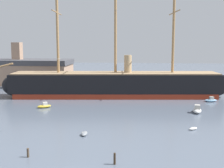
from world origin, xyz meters
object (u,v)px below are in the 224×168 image
object	(u,v)px
motorboat_far_right	(211,100)
motorboat_alongside_bow	(44,106)
dinghy_mid_right	(193,128)
seagull_in_flight	(59,59)
dockside_warehouse_left	(21,73)
dinghy_near_centre	(84,134)
tall_ship	(115,84)
motorboat_alongside_stern	(197,110)
sailboat_distant_centre	(127,91)
mooring_piling_left_pair	(28,153)
mooring_piling_right_pair	(115,159)

from	to	relation	value
motorboat_far_right	motorboat_alongside_bow	bearing A→B (deg)	-164.67
dinghy_mid_right	motorboat_alongside_bow	xyz separation A→B (m)	(-34.43, 15.52, 0.27)
seagull_in_flight	dockside_warehouse_left	bearing A→B (deg)	118.75
dockside_warehouse_left	dinghy_mid_right	bearing A→B (deg)	-43.08
dinghy_near_centre	motorboat_far_right	world-z (taller)	motorboat_far_right
dinghy_near_centre	tall_ship	bearing A→B (deg)	86.62
tall_ship	seagull_in_flight	distance (m)	38.65
dockside_warehouse_left	seagull_in_flight	bearing A→B (deg)	-61.25
dinghy_mid_right	seagull_in_flight	xyz separation A→B (m)	(-24.73, -4.32, 13.38)
motorboat_alongside_bow	seagull_in_flight	world-z (taller)	seagull_in_flight
tall_ship	dockside_warehouse_left	distance (m)	42.59
motorboat_alongside_stern	motorboat_far_right	world-z (taller)	motorboat_alongside_stern
dinghy_near_centre	sailboat_distant_centre	bearing A→B (deg)	83.57
tall_ship	mooring_piling_left_pair	distance (m)	49.63
sailboat_distant_centre	seagull_in_flight	size ratio (longest dim) A/B	5.28
sailboat_distant_centre	motorboat_far_right	bearing A→B (deg)	-29.74
dinghy_mid_right	motorboat_far_right	size ratio (longest dim) A/B	0.57
dinghy_near_centre	sailboat_distant_centre	size ratio (longest dim) A/B	0.52
tall_ship	dinghy_near_centre	distance (m)	38.04
mooring_piling_left_pair	seagull_in_flight	world-z (taller)	seagull_in_flight
tall_ship	seagull_in_flight	world-z (taller)	tall_ship
sailboat_distant_centre	dockside_warehouse_left	bearing A→B (deg)	165.31
motorboat_far_right	sailboat_distant_centre	bearing A→B (deg)	150.26
dinghy_mid_right	dockside_warehouse_left	xyz separation A→B (m)	(-55.65, 52.03, 4.77)
mooring_piling_right_pair	seagull_in_flight	size ratio (longest dim) A/B	1.85
motorboat_alongside_bow	tall_ship	bearing A→B (deg)	45.57
motorboat_alongside_stern	motorboat_far_right	bearing A→B (deg)	65.55
mooring_piling_left_pair	motorboat_far_right	bearing A→B (deg)	50.96
motorboat_alongside_bow	mooring_piling_right_pair	world-z (taller)	mooring_piling_right_pair
tall_ship	motorboat_far_right	distance (m)	27.83
motorboat_alongside_stern	mooring_piling_left_pair	xyz separation A→B (m)	(-29.49, -30.48, -0.01)
tall_ship	mooring_piling_left_pair	bearing A→B (deg)	-99.77
dinghy_near_centre	seagull_in_flight	xyz separation A→B (m)	(-4.67, 1.03, 13.32)
motorboat_alongside_stern	dockside_warehouse_left	size ratio (longest dim) A/B	0.12
tall_ship	dinghy_near_centre	world-z (taller)	tall_ship
tall_ship	mooring_piling_right_pair	distance (m)	50.40
motorboat_alongside_bow	seagull_in_flight	bearing A→B (deg)	-63.93
dinghy_mid_right	mooring_piling_right_pair	bearing A→B (deg)	-127.31
dockside_warehouse_left	seagull_in_flight	world-z (taller)	dockside_warehouse_left
motorboat_alongside_bow	mooring_piling_left_pair	size ratio (longest dim) A/B	2.76
seagull_in_flight	sailboat_distant_centre	bearing A→B (deg)	77.73
motorboat_alongside_stern	mooring_piling_left_pair	bearing A→B (deg)	-134.06
motorboat_far_right	seagull_in_flight	distance (m)	48.44
motorboat_alongside_bow	dockside_warehouse_left	bearing A→B (deg)	120.16
tall_ship	motorboat_alongside_stern	size ratio (longest dim) A/B	15.46
dinghy_mid_right	motorboat_alongside_bow	distance (m)	37.77
dinghy_near_centre	mooring_piling_left_pair	world-z (taller)	mooring_piling_left_pair
tall_ship	motorboat_far_right	world-z (taller)	tall_ship
motorboat_alongside_bow	mooring_piling_left_pair	xyz separation A→B (m)	(8.20, -31.87, 0.16)
dinghy_near_centre	dinghy_mid_right	xyz separation A→B (m)	(20.06, 5.34, -0.05)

